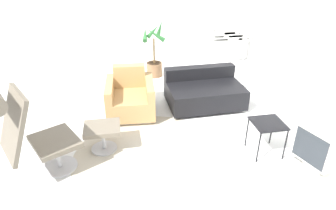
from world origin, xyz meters
TOP-DOWN VIEW (x-y plane):
  - ground_plane at (0.00, 0.00)m, footprint 12.00×12.00m
  - wall_back at (-0.00, 3.18)m, footprint 12.00×0.09m
  - round_rug at (0.10, -0.38)m, footprint 2.14×2.14m
  - lounge_chair at (-1.37, -0.56)m, footprint 1.05×0.92m
  - ottoman at (-0.54, -0.11)m, footprint 0.49×0.42m
  - armchair_red at (-0.10, 0.86)m, footprint 0.82×0.88m
  - couch_low at (1.21, 0.96)m, footprint 1.33×0.92m
  - side_table at (1.64, -0.57)m, footprint 0.42×0.42m
  - crt_television at (2.15, -1.00)m, footprint 0.54×0.60m
  - potted_plant at (0.52, 2.46)m, footprint 0.48×0.47m
  - shelf_unit at (2.43, 2.95)m, footprint 0.93×0.28m

SIDE VIEW (x-z plane):
  - ground_plane at x=0.00m, z-range 0.00..0.00m
  - round_rug at x=0.10m, z-range 0.00..0.01m
  - couch_low at x=1.21m, z-range -0.07..0.55m
  - armchair_red at x=-0.10m, z-range -0.10..0.67m
  - ottoman at x=-0.54m, z-range 0.09..0.47m
  - crt_television at x=2.15m, z-range 0.04..0.64m
  - potted_plant at x=0.52m, z-range -0.21..1.04m
  - side_table at x=1.64m, z-range 0.18..0.66m
  - shelf_unit at x=2.43m, z-range -0.16..1.61m
  - lounge_chair at x=-1.37m, z-range 0.14..1.41m
  - wall_back at x=0.00m, z-range 0.00..2.80m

